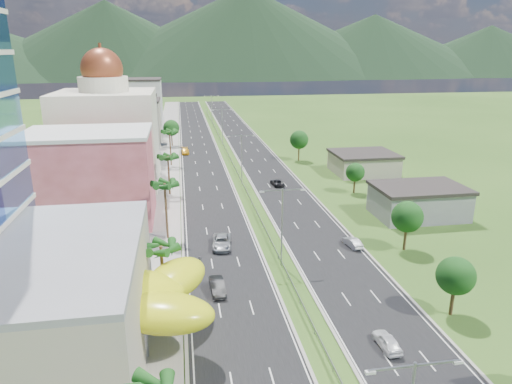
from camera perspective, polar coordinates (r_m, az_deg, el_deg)
ground at (r=54.87m, az=5.48°, el=-13.70°), size 500.00×500.00×0.00m
road_left at (r=138.32m, az=-7.11°, el=5.44°), size 11.00×260.00×0.04m
road_right at (r=139.69m, az=-0.93°, el=5.69°), size 11.00×260.00×0.04m
sidewalk_left at (r=138.28m, az=-11.06°, el=5.26°), size 7.00×260.00×0.12m
median_guardrail at (r=121.17m, az=-3.18°, el=4.14°), size 0.10×216.06×0.76m
streetlight_median_b at (r=60.68m, az=3.27°, el=-3.41°), size 6.04×0.25×11.00m
streetlight_median_c at (r=98.52m, az=-1.81°, el=4.74°), size 6.04×0.25×11.00m
streetlight_median_d at (r=142.51m, az=-4.26°, el=8.62°), size 6.04×0.25×11.00m
streetlight_median_e at (r=186.99m, az=-5.57°, el=10.66°), size 6.04×0.25×11.00m
lime_canopy at (r=47.95m, az=-17.37°, el=-12.50°), size 18.00×15.00×7.40m
pink_shophouse at (r=81.49m, az=-19.93°, el=1.55°), size 20.00×15.00×15.00m
domed_building at (r=102.87m, az=-18.00°, el=7.06°), size 20.00×20.00×28.70m
midrise_grey at (r=127.74m, az=-15.88°, el=7.57°), size 16.00×15.00×16.00m
midrise_beige at (r=149.59m, az=-14.98°, el=8.41°), size 16.00×15.00×13.00m
midrise_white at (r=171.99m, az=-14.38°, el=10.39°), size 16.00×15.00×18.00m
shed_near at (r=85.21m, az=19.63°, el=-1.27°), size 15.00×10.00×5.00m
shed_far at (r=112.08m, az=13.27°, el=3.45°), size 14.00×12.00×4.40m
palm_tree_b at (r=51.90m, az=-11.79°, el=-7.10°), size 3.60×3.60×8.10m
palm_tree_c at (r=70.20m, az=-11.34°, el=0.68°), size 3.60×3.60×9.60m
palm_tree_d at (r=92.69m, az=-10.96°, el=4.13°), size 3.60×3.60×8.60m
palm_tree_e at (r=117.05m, az=-10.75°, el=7.24°), size 3.60×3.60×9.40m
leafy_tree_lfar at (r=142.16m, az=-10.54°, el=7.88°), size 4.90×4.90×8.05m
leafy_tree_ra at (r=54.75m, az=23.70°, el=-9.59°), size 4.20×4.20×6.90m
leafy_tree_rb at (r=69.43m, az=18.39°, el=-2.97°), size 4.55×4.55×7.47m
leafy_tree_rc at (r=95.13m, az=12.30°, el=2.42°), size 3.85×3.85×6.33m
leafy_tree_rd at (r=121.46m, az=5.41°, el=6.52°), size 4.90×4.90×8.05m
mountain_ridge at (r=501.42m, az=-1.12°, el=14.10°), size 860.00×140.00×90.00m
car_dark_left at (r=56.64m, az=-4.86°, el=-11.66°), size 1.90×4.78×1.55m
car_silver_mid_left at (r=68.50m, az=-4.32°, el=-6.25°), size 3.31×6.13×1.64m
car_yellow_far_left at (r=131.24m, az=-8.83°, el=5.07°), size 2.20×5.23×1.51m
car_white_near_right at (r=49.07m, az=16.07°, el=-17.48°), size 1.77×4.16×1.40m
car_silver_right at (r=70.06m, az=11.96°, el=-6.18°), size 2.07×4.27×1.35m
car_dark_far_right at (r=99.14m, az=2.66°, el=1.20°), size 2.63×4.90×1.31m
motorcycle at (r=64.10m, az=-7.01°, el=-8.24°), size 0.79×2.05×1.28m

